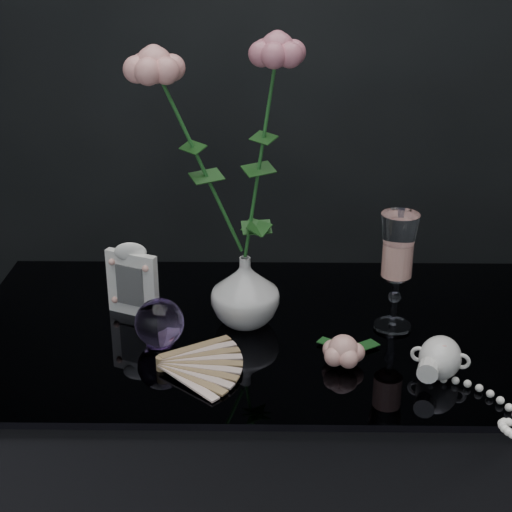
# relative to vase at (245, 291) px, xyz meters

# --- Properties ---
(table) EXTENTS (1.05, 0.58, 0.76)m
(table) POSITION_rel_vase_xyz_m (0.04, -0.02, -0.44)
(table) COLOR black
(table) RESTS_ON ground
(vase) EXTENTS (0.13, 0.13, 0.13)m
(vase) POSITION_rel_vase_xyz_m (0.00, 0.00, 0.00)
(vase) COLOR silver
(vase) RESTS_ON table
(wine_glass) EXTENTS (0.09, 0.09, 0.21)m
(wine_glass) POSITION_rel_vase_xyz_m (0.26, -0.01, 0.04)
(wine_glass) COLOR white
(wine_glass) RESTS_ON table
(picture_frame) EXTENTS (0.13, 0.12, 0.14)m
(picture_frame) POSITION_rel_vase_xyz_m (-0.20, 0.03, 0.01)
(picture_frame) COLOR white
(picture_frame) RESTS_ON table
(paperweight) EXTENTS (0.11, 0.11, 0.08)m
(paperweight) POSITION_rel_vase_xyz_m (-0.14, -0.08, -0.02)
(paperweight) COLOR #AC82D3
(paperweight) RESTS_ON table
(paper_fan) EXTENTS (0.32, 0.28, 0.03)m
(paper_fan) POSITION_rel_vase_xyz_m (-0.13, -0.16, -0.05)
(paper_fan) COLOR beige
(paper_fan) RESTS_ON table
(loose_rose) EXTENTS (0.12, 0.16, 0.05)m
(loose_rose) POSITION_rel_vase_xyz_m (0.16, -0.14, -0.04)
(loose_rose) COLOR #E19D91
(loose_rose) RESTS_ON table
(pearl_jar) EXTENTS (0.29, 0.30, 0.07)m
(pearl_jar) POSITION_rel_vase_xyz_m (0.31, -0.17, -0.03)
(pearl_jar) COLOR white
(pearl_jar) RESTS_ON table
(roses) EXTENTS (0.27, 0.11, 0.42)m
(roses) POSITION_rel_vase_xyz_m (-0.03, -0.01, 0.27)
(roses) COLOR pink
(roses) RESTS_ON vase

